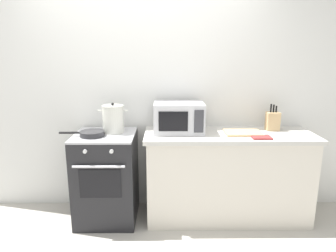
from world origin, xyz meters
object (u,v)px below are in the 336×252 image
Objects in this scene: stock_pot at (113,119)px; cutting_board at (243,133)px; stove at (107,177)px; frying_pan at (91,134)px; microwave at (179,117)px; knife_block at (273,121)px; oven_mitt at (261,137)px.

stock_pot is 0.85× the size of cutting_board.
stock_pot is at bearing 177.37° from cutting_board.
frying_pan reaches higher than stove.
stove is at bearing -173.92° from microwave.
knife_block is at bearing 4.69° from stove.
microwave is at bearing 6.08° from stove.
cutting_board reaches higher than oven_mitt.
oven_mitt is (0.77, -0.24, -0.14)m from microwave.
stock_pot is 0.70× the size of frying_pan.
cutting_board is (1.38, 0.00, 0.47)m from stove.
frying_pan is 1.49m from cutting_board.
microwave is 0.98m from knife_block.
cutting_board is at bearing 130.14° from oven_mitt.
stock_pot is 0.66m from microwave.
cutting_board is (1.49, 0.08, -0.02)m from frying_pan.
knife_block is at bearing 55.97° from oven_mitt.
frying_pan is at bearing -143.45° from stove.
knife_block is 1.54× the size of oven_mitt.
oven_mitt is at bearing -17.09° from microwave.
microwave is (0.66, 0.02, 0.01)m from stock_pot.
stock_pot is 1.64m from knife_block.
stove is at bearing -175.31° from knife_block.
stock_pot reaches higher than oven_mitt.
frying_pan is at bearing -173.08° from knife_block.
knife_block reaches higher than cutting_board.
stove is 3.32× the size of knife_block.
stove is 0.61m from stock_pot.
stock_pot is 0.26m from frying_pan.
frying_pan reaches higher than cutting_board.
frying_pan is at bearing -169.36° from microwave.
knife_block is at bearing 3.63° from microwave.
stock_pot is 0.61× the size of microwave.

